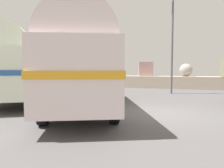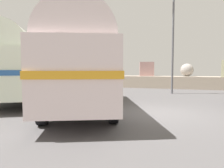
% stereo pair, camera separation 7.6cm
% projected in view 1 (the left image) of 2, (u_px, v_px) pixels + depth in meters
% --- Properties ---
extents(ground, '(32.00, 26.00, 0.02)m').
position_uv_depth(ground, '(155.00, 114.00, 8.46)').
color(ground, '#4F4C4C').
extents(breakwater, '(31.36, 2.63, 2.49)m').
position_uv_depth(breakwater, '(167.00, 80.00, 19.68)').
color(breakwater, tan).
rests_on(breakwater, ground).
extents(vintage_coach, '(5.56, 8.83, 3.70)m').
position_uv_depth(vintage_coach, '(82.00, 62.00, 9.25)').
color(vintage_coach, black).
rests_on(vintage_coach, ground).
extents(second_coach, '(6.24, 8.67, 3.70)m').
position_uv_depth(second_coach, '(21.00, 64.00, 11.82)').
color(second_coach, black).
rests_on(second_coach, ground).
extents(lamp_post, '(1.07, 0.41, 7.47)m').
position_uv_depth(lamp_post, '(171.00, 35.00, 14.99)').
color(lamp_post, '#5B5B60').
rests_on(lamp_post, ground).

